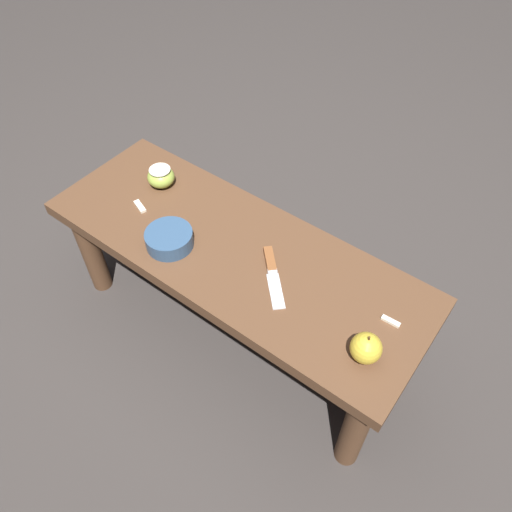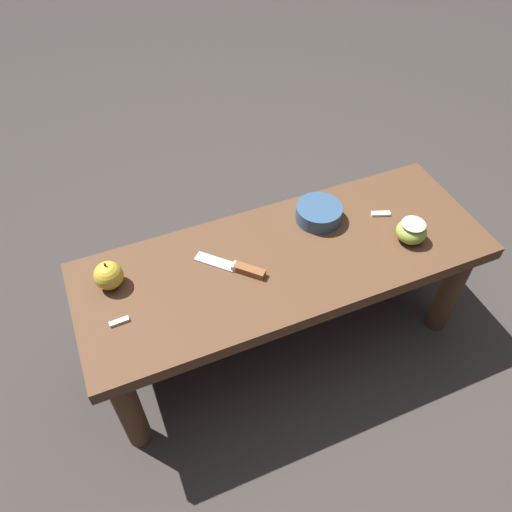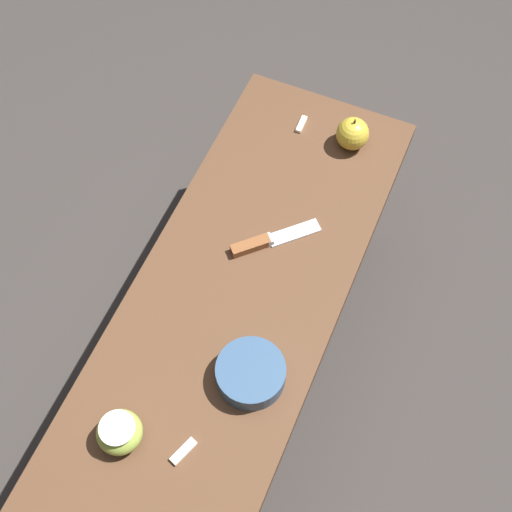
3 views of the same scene
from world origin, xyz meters
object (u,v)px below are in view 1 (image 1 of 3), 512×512
(wooden_bench, at_px, (234,264))
(apple_cut, at_px, (161,177))
(knife, at_px, (272,268))
(bowl, at_px, (169,239))
(apple_whole, at_px, (366,348))

(wooden_bench, xyz_separation_m, apple_cut, (0.34, -0.07, 0.10))
(knife, bearing_deg, bowl, -116.14)
(wooden_bench, bearing_deg, knife, 178.91)
(wooden_bench, distance_m, apple_whole, 0.48)
(knife, xyz_separation_m, apple_whole, (-0.32, 0.08, 0.03))
(knife, relative_size, apple_whole, 1.91)
(knife, distance_m, bowl, 0.30)
(bowl, bearing_deg, knife, -161.41)
(apple_whole, distance_m, bowl, 0.60)
(wooden_bench, xyz_separation_m, apple_whole, (-0.46, 0.08, 0.11))
(knife, height_order, bowl, bowl)
(apple_whole, distance_m, apple_cut, 0.81)
(apple_cut, bearing_deg, apple_whole, 168.85)
(wooden_bench, height_order, bowl, bowl)
(wooden_bench, xyz_separation_m, bowl, (0.15, 0.10, 0.09))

